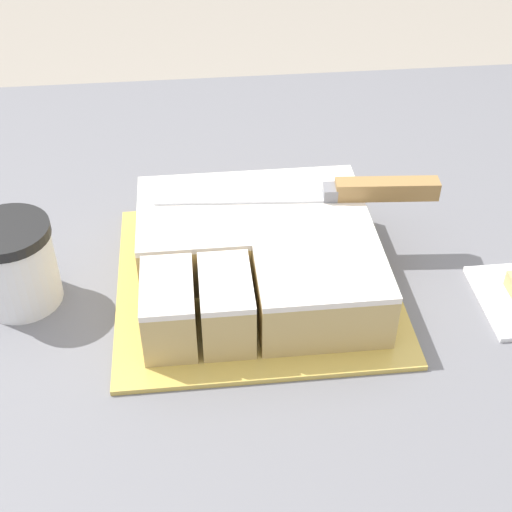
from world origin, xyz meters
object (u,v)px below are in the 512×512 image
(cake, at_px, (258,255))
(coffee_cup, at_px, (15,264))
(cake_board, at_px, (256,281))
(knife, at_px, (359,191))

(cake, bearing_deg, coffee_cup, -179.80)
(cake, bearing_deg, cake_board, -138.06)
(cake, xyz_separation_m, coffee_cup, (-0.27, -0.00, 0.01))
(cake_board, xyz_separation_m, knife, (0.13, 0.05, 0.08))
(cake, relative_size, knife, 0.80)
(cake_board, relative_size, knife, 0.97)
(cake_board, height_order, coffee_cup, coffee_cup)
(knife, bearing_deg, cake_board, 27.35)
(cake, xyz_separation_m, knife, (0.12, 0.05, 0.04))
(knife, bearing_deg, coffee_cup, 11.99)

